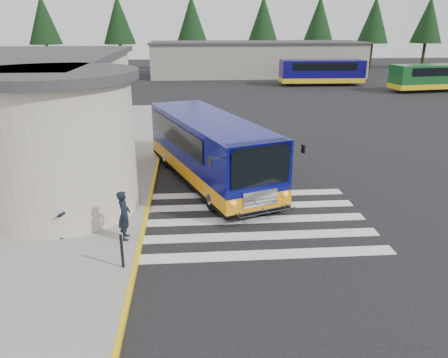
{
  "coord_description": "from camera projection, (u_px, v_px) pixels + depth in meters",
  "views": [
    {
      "loc": [
        -2.41,
        -14.32,
        6.39
      ],
      "look_at": [
        -1.36,
        -0.5,
        1.42
      ],
      "focal_mm": 35.0,
      "sensor_mm": 36.0,
      "label": 1
    }
  ],
  "objects": [
    {
      "name": "ground",
      "position": [
        260.0,
        210.0,
        15.77
      ],
      "size": [
        140.0,
        140.0,
        0.0
      ],
      "primitive_type": "plane",
      "color": "black",
      "rests_on": "ground"
    },
    {
      "name": "crosswalk",
      "position": [
        249.0,
        220.0,
        14.98
      ],
      "size": [
        8.0,
        5.35,
        0.01
      ],
      "color": "silver",
      "rests_on": "ground"
    },
    {
      "name": "tree_line",
      "position": [
        251.0,
        20.0,
        60.86
      ],
      "size": [
        58.4,
        4.4,
        10.0
      ],
      "color": "black",
      "rests_on": "ground"
    },
    {
      "name": "bollard",
      "position": [
        122.0,
        251.0,
        11.66
      ],
      "size": [
        0.08,
        0.08,
        0.97
      ],
      "primitive_type": "cylinder",
      "color": "black",
      "rests_on": "sidewalk"
    },
    {
      "name": "pedestrian_b",
      "position": [
        59.0,
        213.0,
        13.26
      ],
      "size": [
        0.74,
        0.87,
        1.55
      ],
      "primitive_type": "imported",
      "rotation": [
        0.0,
        0.0,
        -1.34
      ],
      "color": "black",
      "rests_on": "sidewalk"
    },
    {
      "name": "station_building",
      "position": [
        12.0,
        109.0,
        20.61
      ],
      "size": [
        12.7,
        18.7,
        4.8
      ],
      "color": "beige",
      "rests_on": "ground"
    },
    {
      "name": "pedestrian_a",
      "position": [
        124.0,
        215.0,
        13.14
      ],
      "size": [
        0.41,
        0.59,
        1.55
      ],
      "primitive_type": "imported",
      "rotation": [
        0.0,
        0.0,
        1.63
      ],
      "color": "black",
      "rests_on": "sidewalk"
    },
    {
      "name": "curb_strip",
      "position": [
        155.0,
        175.0,
        19.2
      ],
      "size": [
        0.12,
        34.0,
        0.16
      ],
      "primitive_type": "cube",
      "color": "yellow",
      "rests_on": "ground"
    },
    {
      "name": "transit_bus",
      "position": [
        210.0,
        152.0,
        18.28
      ],
      "size": [
        5.8,
        9.83,
        2.71
      ],
      "rotation": [
        0.0,
        0.0,
        0.34
      ],
      "color": "#080B64",
      "rests_on": "ground"
    },
    {
      "name": "depot_building",
      "position": [
        257.0,
        59.0,
        54.9
      ],
      "size": [
        26.4,
        8.4,
        4.2
      ],
      "color": "gray",
      "rests_on": "ground"
    },
    {
      "name": "far_bus_b",
      "position": [
        434.0,
        76.0,
        42.69
      ],
      "size": [
        8.87,
        3.58,
        2.22
      ],
      "rotation": [
        0.0,
        0.0,
        1.71
      ],
      "color": "#144D1F",
      "rests_on": "ground"
    },
    {
      "name": "sidewalk",
      "position": [
        40.0,
        178.0,
        18.85
      ],
      "size": [
        10.0,
        34.0,
        0.15
      ],
      "primitive_type": "cube",
      "color": "gray",
      "rests_on": "ground"
    },
    {
      "name": "far_bus_a",
      "position": [
        322.0,
        71.0,
        46.85
      ],
      "size": [
        8.93,
        2.65,
        2.29
      ],
      "rotation": [
        0.0,
        0.0,
        1.55
      ],
      "color": "#0C0757",
      "rests_on": "ground"
    }
  ]
}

